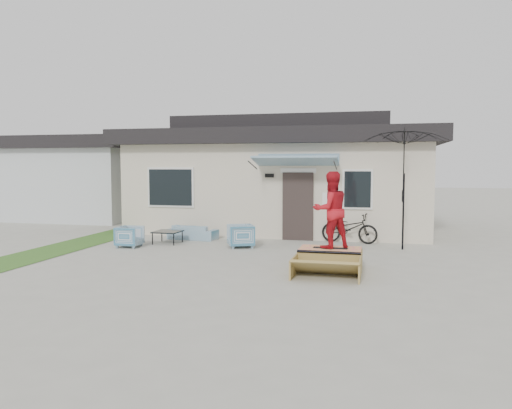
% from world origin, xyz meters
% --- Properties ---
extents(ground, '(90.00, 90.00, 0.00)m').
position_xyz_m(ground, '(0.00, 0.00, 0.00)').
color(ground, '#A19F91').
rests_on(ground, ground).
extents(grass_strip, '(1.40, 8.00, 0.01)m').
position_xyz_m(grass_strip, '(-5.20, 2.00, 0.00)').
color(grass_strip, '#346223').
rests_on(grass_strip, ground).
extents(house, '(10.80, 8.49, 4.10)m').
position_xyz_m(house, '(0.00, 7.99, 1.94)').
color(house, beige).
rests_on(house, ground).
extents(neighbor_house, '(8.60, 7.60, 3.50)m').
position_xyz_m(neighbor_house, '(-10.50, 10.00, 1.78)').
color(neighbor_house, '#B8C1C3').
rests_on(neighbor_house, ground).
extents(loveseat, '(1.59, 0.63, 0.60)m').
position_xyz_m(loveseat, '(-2.24, 3.91, 0.30)').
color(loveseat, teal).
rests_on(loveseat, ground).
extents(armchair_left, '(0.62, 0.66, 0.66)m').
position_xyz_m(armchair_left, '(-3.45, 2.08, 0.33)').
color(armchair_left, teal).
rests_on(armchair_left, ground).
extents(armchair_right, '(0.88, 0.91, 0.72)m').
position_xyz_m(armchair_right, '(-0.38, 2.75, 0.36)').
color(armchair_right, teal).
rests_on(armchair_right, ground).
extents(coffee_table, '(0.78, 0.78, 0.37)m').
position_xyz_m(coffee_table, '(-2.67, 2.95, 0.18)').
color(coffee_table, black).
rests_on(coffee_table, ground).
extents(bicycle, '(1.79, 0.93, 1.09)m').
position_xyz_m(bicycle, '(2.58, 4.28, 0.54)').
color(bicycle, black).
rests_on(bicycle, ground).
extents(patio_umbrella, '(2.52, 2.37, 2.20)m').
position_xyz_m(patio_umbrella, '(4.07, 3.41, 1.75)').
color(patio_umbrella, black).
rests_on(patio_umbrella, ground).
extents(skate_ramp, '(1.37, 1.82, 0.45)m').
position_xyz_m(skate_ramp, '(2.34, 0.34, 0.23)').
color(skate_ramp, olive).
rests_on(skate_ramp, ground).
extents(skateboard, '(0.77, 0.23, 0.05)m').
position_xyz_m(skateboard, '(2.34, 0.39, 0.48)').
color(skateboard, black).
rests_on(skateboard, skate_ramp).
extents(skater, '(1.05, 0.98, 1.71)m').
position_xyz_m(skater, '(2.34, 0.39, 1.35)').
color(skater, red).
rests_on(skater, skateboard).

